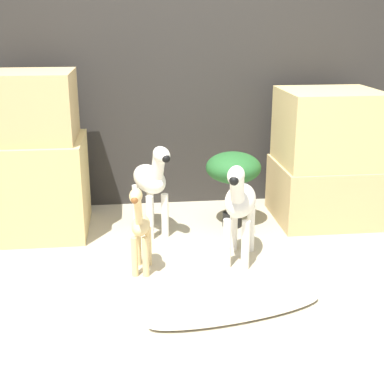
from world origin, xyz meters
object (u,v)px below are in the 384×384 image
Objects in this scene: zebra_left at (151,181)px; potted_palm_front at (233,171)px; zebra_right at (240,203)px; giraffe_figurine at (140,227)px; surfboard at (236,311)px.

zebra_left is 0.62m from potted_palm_front.
zebra_right is 0.76m from zebra_left.
zebra_right is 1.17× the size of giraffe_figurine.
zebra_right is at bearing -45.51° from zebra_left.
giraffe_figurine is 1.01m from potted_palm_front.
zebra_left is at bearing 108.09° from surfboard.
surfboard is at bearing -48.78° from giraffe_figurine.
zebra_left is (-0.54, 0.54, 0.00)m from zebra_right.
giraffe_figurine is (-0.63, -0.10, -0.10)m from zebra_right.
zebra_left is at bearing -173.59° from potted_palm_front.
zebra_left is at bearing 81.37° from giraffe_figurine.
potted_palm_front is at bearing 45.06° from giraffe_figurine.
surfboard is at bearing -102.30° from zebra_right.
giraffe_figurine reaches higher than potted_palm_front.
zebra_right is 1.21× the size of potted_palm_front.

